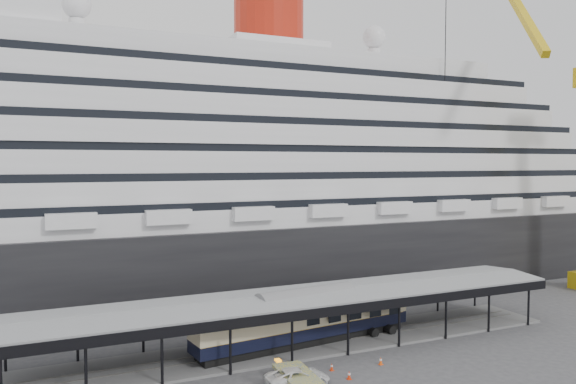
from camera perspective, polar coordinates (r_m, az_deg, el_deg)
name	(u,v)px	position (r m, az deg, el deg)	size (l,w,h in m)	color
ground	(325,363)	(52.75, 3.82, -16.93)	(200.00, 200.00, 0.00)	#3C3C3F
cruise_ship	(217,160)	(79.19, -7.26, 3.25)	(130.00, 30.00, 43.90)	black
platform_canopy	(301,322)	(56.25, 1.33, -13.11)	(56.00, 9.18, 5.30)	slate
port_truck	(297,377)	(47.43, 0.97, -18.32)	(2.43, 5.27, 1.46)	silver
pullman_carriage	(306,318)	(56.37, 1.86, -12.63)	(23.71, 5.69, 23.09)	black
traffic_cone_left	(332,367)	(50.92, 4.47, -17.29)	(0.36, 0.36, 0.66)	red
traffic_cone_mid	(349,375)	(49.20, 6.23, -18.00)	(0.38, 0.38, 0.72)	red
traffic_cone_right	(381,361)	(52.76, 9.40, -16.55)	(0.43, 0.43, 0.72)	#F5500D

